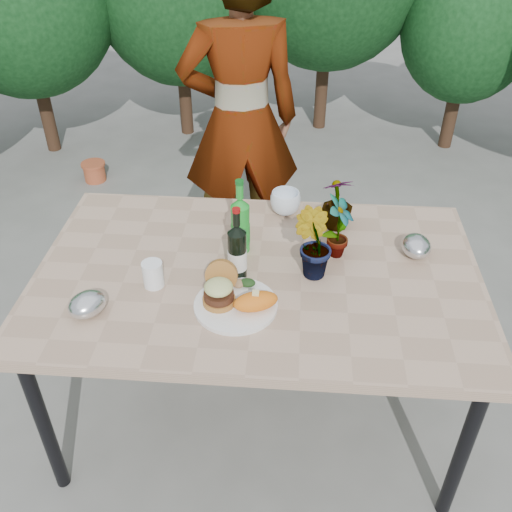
# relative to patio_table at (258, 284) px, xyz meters

# --- Properties ---
(ground) EXTENTS (80.00, 80.00, 0.00)m
(ground) POSITION_rel_patio_table_xyz_m (0.00, 0.00, -0.69)
(ground) COLOR slate
(ground) RESTS_ON ground
(patio_table) EXTENTS (1.60, 1.00, 0.75)m
(patio_table) POSITION_rel_patio_table_xyz_m (0.00, 0.00, 0.00)
(patio_table) COLOR tan
(patio_table) RESTS_ON ground
(shrub_hedge) EXTENTS (6.91, 5.25, 2.35)m
(shrub_hedge) POSITION_rel_patio_table_xyz_m (0.15, 1.64, 0.50)
(shrub_hedge) COLOR #382316
(shrub_hedge) RESTS_ON ground
(dinner_plate) EXTENTS (0.28, 0.28, 0.01)m
(dinner_plate) POSITION_rel_patio_table_xyz_m (-0.06, -0.19, 0.06)
(dinner_plate) COLOR white
(dinner_plate) RESTS_ON patio_table
(burger_stack) EXTENTS (0.11, 0.16, 0.11)m
(burger_stack) POSITION_rel_patio_table_xyz_m (-0.11, -0.18, 0.12)
(burger_stack) COLOR #B7722D
(burger_stack) RESTS_ON dinner_plate
(sweet_potato) EXTENTS (0.17, 0.12, 0.06)m
(sweet_potato) POSITION_rel_patio_table_xyz_m (0.01, -0.21, 0.10)
(sweet_potato) COLOR orange
(sweet_potato) RESTS_ON dinner_plate
(grilled_veg) EXTENTS (0.08, 0.05, 0.03)m
(grilled_veg) POSITION_rel_patio_table_xyz_m (-0.04, -0.10, 0.09)
(grilled_veg) COLOR olive
(grilled_veg) RESTS_ON dinner_plate
(wine_bottle) EXTENTS (0.07, 0.07, 0.28)m
(wine_bottle) POSITION_rel_patio_table_xyz_m (-0.07, -0.03, 0.16)
(wine_bottle) COLOR black
(wine_bottle) RESTS_ON patio_table
(sparkling_water) EXTENTS (0.07, 0.07, 0.30)m
(sparkling_water) POSITION_rel_patio_table_xyz_m (-0.07, 0.13, 0.17)
(sparkling_water) COLOR green
(sparkling_water) RESTS_ON patio_table
(plastic_cup) EXTENTS (0.07, 0.07, 0.09)m
(plastic_cup) POSITION_rel_patio_table_xyz_m (-0.35, -0.10, 0.10)
(plastic_cup) COLOR white
(plastic_cup) RESTS_ON patio_table
(seedling_left) EXTENTS (0.13, 0.16, 0.25)m
(seedling_left) POSITION_rel_patio_table_xyz_m (0.28, 0.12, 0.18)
(seedling_left) COLOR #22551D
(seedling_left) RESTS_ON patio_table
(seedling_mid) EXTENTS (0.18, 0.17, 0.25)m
(seedling_mid) POSITION_rel_patio_table_xyz_m (0.19, 0.01, 0.18)
(seedling_mid) COLOR #27561D
(seedling_mid) RESTS_ON patio_table
(seedling_right) EXTENTS (0.16, 0.16, 0.22)m
(seedling_right) POSITION_rel_patio_table_xyz_m (0.29, 0.32, 0.17)
(seedling_right) COLOR #20591E
(seedling_right) RESTS_ON patio_table
(blue_bowl) EXTENTS (0.16, 0.16, 0.10)m
(blue_bowl) POSITION_rel_patio_table_xyz_m (0.08, 0.41, 0.11)
(blue_bowl) COLOR white
(blue_bowl) RESTS_ON patio_table
(foil_packet_left) EXTENTS (0.16, 0.17, 0.08)m
(foil_packet_left) POSITION_rel_patio_table_xyz_m (-0.54, -0.26, 0.10)
(foil_packet_left) COLOR silver
(foil_packet_left) RESTS_ON patio_table
(foil_packet_right) EXTENTS (0.11, 0.14, 0.08)m
(foil_packet_right) POSITION_rel_patio_table_xyz_m (0.58, 0.15, 0.10)
(foil_packet_right) COLOR silver
(foil_packet_right) RESTS_ON patio_table
(person) EXTENTS (0.70, 0.54, 1.69)m
(person) POSITION_rel_patio_table_xyz_m (-0.17, 1.10, 0.15)
(person) COLOR #A77953
(person) RESTS_ON ground
(terracotta_pot) EXTENTS (0.17, 0.17, 0.14)m
(terracotta_pot) POSITION_rel_patio_table_xyz_m (-1.32, 1.93, -0.62)
(terracotta_pot) COLOR #B9532F
(terracotta_pot) RESTS_ON ground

